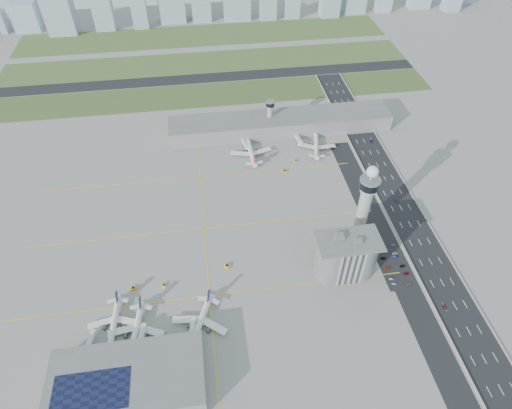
{
  "coord_description": "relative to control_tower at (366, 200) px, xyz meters",
  "views": [
    {
      "loc": [
        -32.8,
        -189.89,
        238.11
      ],
      "look_at": [
        0.0,
        35.0,
        15.0
      ],
      "focal_mm": 30.0,
      "sensor_mm": 36.0,
      "label": 1
    }
  ],
  "objects": [
    {
      "name": "skyline_bldg_10",
      "position": [
        1.27,
        415.68,
        -21.17
      ],
      "size": [
        23.01,
        18.41,
        27.75
      ],
      "primitive_type": "cube",
      "color": "#9EADC1",
      "rests_on": "ground"
    },
    {
      "name": "ground",
      "position": [
        -72.0,
        -8.0,
        -35.04
      ],
      "size": [
        1000.0,
        1000.0,
        0.0
      ],
      "primitive_type": "plane",
      "color": "#99978F"
    },
    {
      "name": "skyline_bldg_6",
      "position": [
        -174.68,
        409.9,
        -12.44
      ],
      "size": [
        20.04,
        16.03,
        45.2
      ],
      "primitive_type": "cube",
      "color": "#9EADC1",
      "rests_on": "ground"
    },
    {
      "name": "car_lot_5",
      "position": [
        10.93,
        -12.42,
        -34.44
      ],
      "size": [
        3.8,
        1.79,
        1.2
      ],
      "primitive_type": "imported",
      "rotation": [
        0.0,
        0.0,
        1.43
      ],
      "color": "silver",
      "rests_on": "ground"
    },
    {
      "name": "airplane_near_b",
      "position": [
        -157.93,
        -59.54,
        -29.31
      ],
      "size": [
        40.54,
        45.69,
        11.46
      ],
      "primitive_type": null,
      "rotation": [
        0.0,
        0.0,
        -1.72
      ],
      "color": "white",
      "rests_on": "ground"
    },
    {
      "name": "grass_strip_1",
      "position": [
        -92.0,
        292.0,
        -35.0
      ],
      "size": [
        480.0,
        60.0,
        0.08
      ],
      "primitive_type": "cube",
      "color": "#4A642F",
      "rests_on": "ground"
    },
    {
      "name": "skyline_bldg_11",
      "position": [
        36.28,
        415.34,
        -15.56
      ],
      "size": [
        20.22,
        16.18,
        38.97
      ],
      "primitive_type": "cube",
      "color": "#9EADC1",
      "rests_on": "ground"
    },
    {
      "name": "grass_strip_2",
      "position": [
        -92.0,
        372.0,
        -35.0
      ],
      "size": [
        480.0,
        70.0,
        0.08
      ],
      "primitive_type": "cube",
      "color": "#516E34",
      "rests_on": "ground"
    },
    {
      "name": "car_lot_2",
      "position": [
        10.93,
        -33.46,
        -34.42
      ],
      "size": [
        4.59,
        2.39,
        1.24
      ],
      "primitive_type": "imported",
      "rotation": [
        0.0,
        0.0,
        1.65
      ],
      "color": "#B54114",
      "rests_on": "ground"
    },
    {
      "name": "airplane_near_a",
      "position": [
        -171.35,
        -51.62,
        -29.63
      ],
      "size": [
        35.41,
        40.8,
        10.82
      ],
      "primitive_type": null,
      "rotation": [
        0.0,
        0.0,
        -1.64
      ],
      "color": "white",
      "rests_on": "ground"
    },
    {
      "name": "barrier_left",
      "position": [
        29.0,
        -8.0,
        -34.44
      ],
      "size": [
        0.6,
        500.0,
        1.2
      ],
      "primitive_type": "cube",
      "color": "#9E9E99",
      "rests_on": "ground"
    },
    {
      "name": "skyline_bldg_5",
      "position": [
        -222.11,
        411.66,
        -1.6
      ],
      "size": [
        25.49,
        20.39,
        66.89
      ],
      "primitive_type": "cube",
      "color": "#9EADC1",
      "rests_on": "ground"
    },
    {
      "name": "near_terminal",
      "position": [
        -160.07,
        -90.02,
        -28.62
      ],
      "size": [
        84.0,
        42.0,
        13.0
      ],
      "color": "gray",
      "rests_on": "ground"
    },
    {
      "name": "car_lot_6",
      "position": [
        20.08,
        -48.34,
        -34.45
      ],
      "size": [
        4.52,
        2.63,
        1.18
      ],
      "primitive_type": "imported",
      "rotation": [
        0.0,
        0.0,
        1.74
      ],
      "color": "slate",
      "rests_on": "ground"
    },
    {
      "name": "airplane_far_a",
      "position": [
        -65.05,
        108.05,
        -28.8
      ],
      "size": [
        39.2,
        45.68,
        12.47
      ],
      "primitive_type": null,
      "rotation": [
        0.0,
        0.0,
        1.6
      ],
      "color": "white",
      "rests_on": "ground"
    },
    {
      "name": "parking_lot",
      "position": [
        16.0,
        -30.0,
        -34.99
      ],
      "size": [
        20.0,
        44.0,
        0.1
      ],
      "primitive_type": "cube",
      "color": "black",
      "rests_on": "ground"
    },
    {
      "name": "car_lot_7",
      "position": [
        21.8,
        -39.86,
        -34.47
      ],
      "size": [
        4.06,
        1.96,
        1.14
      ],
      "primitive_type": "imported",
      "rotation": [
        0.0,
        0.0,
        1.47
      ],
      "color": "maroon",
      "rests_on": "ground"
    },
    {
      "name": "car_lot_10",
      "position": [
        20.86,
        -21.61,
        -34.49
      ],
      "size": [
        4.17,
        2.26,
        1.11
      ],
      "primitive_type": "imported",
      "rotation": [
        0.0,
        0.0,
        1.46
      ],
      "color": "#B9B7C1",
      "rests_on": "ground"
    },
    {
      "name": "taxiway_line_v",
      "position": [
        -112.0,
        22.0,
        -35.04
      ],
      "size": [
        0.6,
        260.0,
        0.01
      ],
      "primitive_type": "cube",
      "color": "yellow",
      "rests_on": "ground"
    },
    {
      "name": "car_hw_0",
      "position": [
        35.43,
        -68.43,
        -34.42
      ],
      "size": [
        1.91,
        3.81,
        1.24
      ],
      "primitive_type": "imported",
      "rotation": [
        0.0,
        0.0,
        0.12
      ],
      "color": "maroon",
      "rests_on": "ground"
    },
    {
      "name": "admin_building",
      "position": [
        -20.01,
        -30.0,
        -19.74
      ],
      "size": [
        42.0,
        24.0,
        33.5
      ],
      "color": "#B2B2B7",
      "rests_on": "ground"
    },
    {
      "name": "jet_bridge_near_0",
      "position": [
        -185.0,
        -69.0,
        -32.19
      ],
      "size": [
        5.39,
        14.31,
        5.7
      ],
      "primitive_type": null,
      "rotation": [
        0.0,
        0.0,
        1.4
      ],
      "color": "silver",
      "rests_on": "ground"
    },
    {
      "name": "jet_bridge_far_0",
      "position": [
        -70.0,
        124.0,
        -32.19
      ],
      "size": [
        5.39,
        14.31,
        5.7
      ],
      "primitive_type": null,
      "rotation": [
        0.0,
        0.0,
        -1.4
      ],
      "color": "silver",
      "rests_on": "ground"
    },
    {
      "name": "car_hw_1",
      "position": [
        42.27,
        29.84,
        -34.38
      ],
      "size": [
        1.99,
        4.17,
        1.32
      ],
      "primitive_type": "imported",
      "rotation": [
        0.0,
        0.0,
        -0.15
      ],
      "color": "#242528",
      "rests_on": "ground"
    },
    {
      "name": "car_hw_4",
      "position": [
        36.6,
        173.48,
        -34.43
      ],
      "size": [
        1.93,
        3.75,
        1.22
      ],
      "primitive_type": "imported",
      "rotation": [
        0.0,
        0.0,
        0.14
      ],
      "color": "#979797",
      "rests_on": "ground"
    },
    {
      "name": "barrier_right",
      "position": [
        57.0,
        -8.0,
        -34.44
      ],
      "size": [
        0.6,
        500.0,
        1.2
      ],
      "primitive_type": "cube",
      "color": "#9E9E99",
      "rests_on": "ground"
    },
    {
      "name": "landside_road",
      "position": [
        18.0,
        -18.0,
        -35.0
      ],
      "size": [
        18.0,
        260.0,
        0.08
      ],
      "primitive_type": "cube",
      "color": "black",
      "rests_on": "ground"
    },
    {
      "name": "car_lot_4",
      "position": [
        11.69,
        -18.63,
        -34.47
      ],
      "size": [
        3.5,
        1.73,
        1.15
      ],
      "primitive_type": "imported",
      "rotation": [
        0.0,
        0.0,
        1.69
      ],
      "color": "navy",
      "rests_on": "ground"
    },
    {
      "name": "car_lot_1",
      "position": [
        10.32,
        -42.69,
        -34.49
      ],
      "size": [
        3.37,
        1.28,
        1.1
      ],
      "primitive_type": "imported",
      "rotation": [
        0.0,
        0.0,
        1.61
      ],
      "color": "slate",
      "rests_on": "ground"
    },
    {
      "name": "taxiway_line_h_0",
      "position": [
        -112.0,
        -38.0,
        -35.04
      ],
      "size": [
        260.0,
        0.6,
        0.01
      ],
      "primitive_type": "cube",
      "color": "yellow",
      "rests_on": "ground"
    },
    {
      "name": "airplane_far_b",
      "position": [
        -4.12,
        108.57,
        -29.24
      ],
      "size": [
        43.53,
        48.21,
        11.6
      ],
      "primitive_type": null,
      "rotation": [
        0.0,
        0.0,
        1.35
      ],
      "color": "white",
      "rests_on": "ground"
    },
    {
      "name": "highway",
      "position": [
        43.0,
        -8.0,
        -34.99
      ],
      "size": [
        28.0,
        500.0,
        0.1
      ],
      "primitive_type": "cube",
      "color": "black",
      "rests_on": "ground"
    },
    {
      "name": "tug_3",
      "position": [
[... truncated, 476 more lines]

